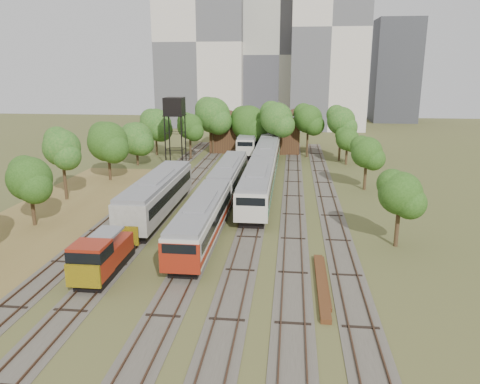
# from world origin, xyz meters

# --- Properties ---
(ground) EXTENTS (240.00, 240.00, 0.00)m
(ground) POSITION_xyz_m (0.00, 0.00, 0.00)
(ground) COLOR #475123
(ground) RESTS_ON ground
(dry_grass_patch) EXTENTS (14.00, 60.00, 0.04)m
(dry_grass_patch) POSITION_xyz_m (-18.00, 8.00, 0.02)
(dry_grass_patch) COLOR brown
(dry_grass_patch) RESTS_ON ground
(tracks) EXTENTS (24.60, 80.00, 0.19)m
(tracks) POSITION_xyz_m (-0.67, 25.00, 0.04)
(tracks) COLOR #4C473D
(tracks) RESTS_ON ground
(railcar_red_set) EXTENTS (2.96, 34.57, 3.66)m
(railcar_red_set) POSITION_xyz_m (-2.00, 17.68, 1.94)
(railcar_red_set) COLOR black
(railcar_red_set) RESTS_ON ground
(railcar_green_set) EXTENTS (3.25, 52.08, 4.03)m
(railcar_green_set) POSITION_xyz_m (2.00, 37.94, 2.13)
(railcar_green_set) COLOR black
(railcar_green_set) RESTS_ON ground
(railcar_rear) EXTENTS (3.07, 16.08, 3.80)m
(railcar_rear) POSITION_xyz_m (-2.00, 54.50, 2.01)
(railcar_rear) COLOR black
(railcar_rear) RESTS_ON ground
(shunter_locomotive) EXTENTS (2.48, 8.10, 3.24)m
(shunter_locomotive) POSITION_xyz_m (-8.00, 1.13, 1.53)
(shunter_locomotive) COLOR black
(shunter_locomotive) RESTS_ON ground
(old_grey_coach) EXTENTS (3.30, 18.00, 4.09)m
(old_grey_coach) POSITION_xyz_m (-8.00, 15.94, 2.23)
(old_grey_coach) COLOR black
(old_grey_coach) RESTS_ON ground
(water_tower) EXTENTS (3.04, 3.04, 10.53)m
(water_tower) POSITION_xyz_m (-12.53, 41.99, 8.87)
(water_tower) COLOR black
(water_tower) RESTS_ON ground
(rail_pile_near) EXTENTS (0.67, 10.12, 0.34)m
(rail_pile_near) POSITION_xyz_m (8.00, 1.14, 0.17)
(rail_pile_near) COLOR #5A3319
(rail_pile_near) RESTS_ON ground
(rail_pile_far) EXTENTS (0.53, 8.47, 0.28)m
(rail_pile_far) POSITION_xyz_m (8.20, 1.81, 0.14)
(rail_pile_far) COLOR #5A3319
(rail_pile_far) RESTS_ON ground
(maintenance_shed) EXTENTS (16.45, 11.55, 7.58)m
(maintenance_shed) POSITION_xyz_m (-1.00, 57.98, 2.91)
(maintenance_shed) COLOR #3D2416
(maintenance_shed) RESTS_ON ground
(tree_band_left) EXTENTS (6.83, 55.17, 8.23)m
(tree_band_left) POSITION_xyz_m (-19.25, 15.97, 4.99)
(tree_band_left) COLOR #382616
(tree_band_left) RESTS_ON ground
(tree_band_far) EXTENTS (36.59, 10.51, 9.98)m
(tree_band_far) POSITION_xyz_m (-3.47, 50.58, 6.15)
(tree_band_far) COLOR #382616
(tree_band_far) RESTS_ON ground
(tree_band_right) EXTENTS (4.35, 39.09, 6.71)m
(tree_band_right) POSITION_xyz_m (14.70, 27.93, 4.52)
(tree_band_right) COLOR #382616
(tree_band_right) RESTS_ON ground
(tower_left) EXTENTS (22.00, 16.00, 42.00)m
(tower_left) POSITION_xyz_m (-18.00, 95.00, 21.00)
(tower_left) COLOR beige
(tower_left) RESTS_ON ground
(tower_centre) EXTENTS (20.00, 18.00, 36.00)m
(tower_centre) POSITION_xyz_m (2.00, 100.00, 18.00)
(tower_centre) COLOR #ACAA9C
(tower_centre) RESTS_ON ground
(tower_right) EXTENTS (18.00, 16.00, 48.00)m
(tower_right) POSITION_xyz_m (14.00, 92.00, 24.00)
(tower_right) COLOR beige
(tower_right) RESTS_ON ground
(tower_far_right) EXTENTS (12.00, 12.00, 28.00)m
(tower_far_right) POSITION_xyz_m (34.00, 110.00, 14.00)
(tower_far_right) COLOR #38393F
(tower_far_right) RESTS_ON ground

